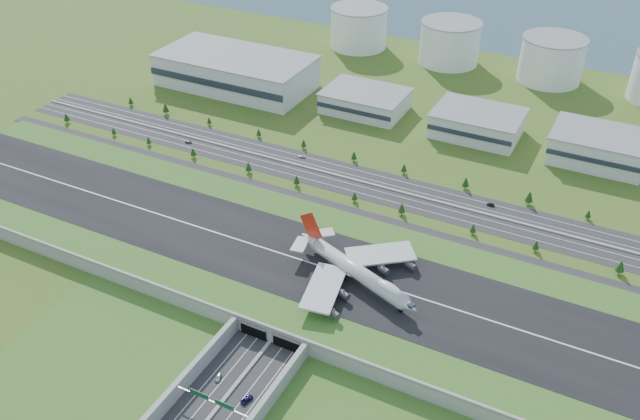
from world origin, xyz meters
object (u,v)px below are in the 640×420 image
at_px(car_0, 219,377).
at_px(car_4, 188,142).
at_px(car_5, 491,205).
at_px(car_7, 302,156).
at_px(boeing_747, 355,270).
at_px(fuel_tank_a, 359,28).
at_px(car_2, 247,399).

bearing_deg(car_0, car_4, 114.51).
distance_m(car_5, car_7, 126.62).
relative_size(boeing_747, car_7, 14.91).
height_order(car_0, car_7, car_0).
distance_m(boeing_747, car_4, 190.12).
height_order(boeing_747, car_7, boeing_747).
height_order(fuel_tank_a, car_0, fuel_tank_a).
bearing_deg(car_0, car_5, 54.87).
relative_size(car_0, car_5, 1.06).
xyz_separation_m(fuel_tank_a, car_5, (178.57, -204.67, -16.63)).
bearing_deg(car_2, fuel_tank_a, -57.87).
height_order(car_5, car_7, car_5).
xyz_separation_m(car_0, car_4, (-138.09, 166.73, -0.02)).
relative_size(car_0, car_7, 0.95).
bearing_deg(car_2, car_0, -0.89).
relative_size(fuel_tank_a, car_5, 11.02).
bearing_deg(car_2, car_5, -90.82).
distance_m(car_0, car_7, 193.70).
bearing_deg(car_2, boeing_747, -84.05).
distance_m(car_0, car_2, 17.65).
bearing_deg(car_7, car_2, 10.43).
xyz_separation_m(fuel_tank_a, car_4, (-26.59, -222.04, -16.57)).
distance_m(fuel_tank_a, car_4, 224.24).
relative_size(car_2, car_5, 1.27).
relative_size(fuel_tank_a, car_2, 8.70).
bearing_deg(car_4, fuel_tank_a, -19.60).
relative_size(car_5, car_7, 0.90).
bearing_deg(car_5, boeing_747, -25.93).
distance_m(fuel_tank_a, car_0, 404.79).
bearing_deg(car_2, car_4, -33.80).
bearing_deg(car_7, fuel_tank_a, -177.39).
bearing_deg(car_4, car_7, -90.15).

